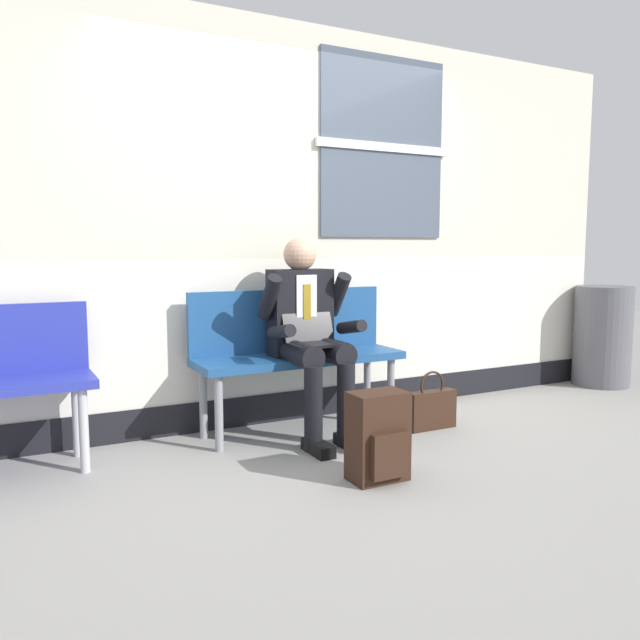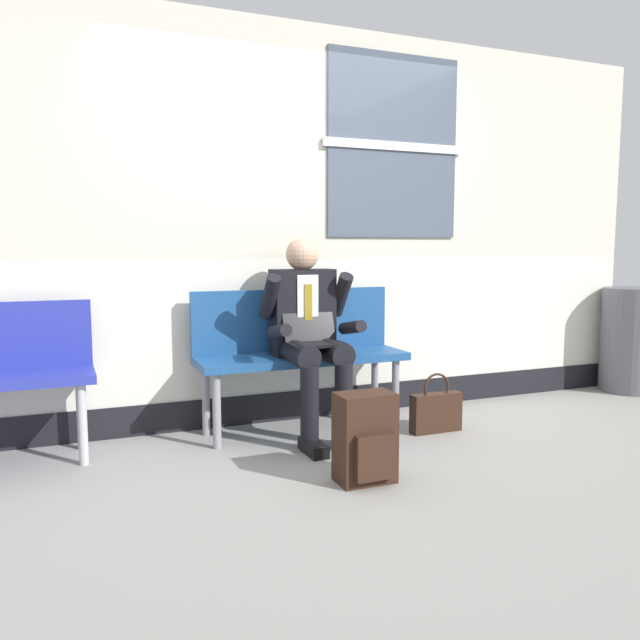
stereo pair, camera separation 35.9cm
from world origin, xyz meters
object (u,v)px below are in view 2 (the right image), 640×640
Objects in this scene: bench_with_person at (299,346)px; backpack at (366,439)px; trash_bin at (631,340)px; handbag at (436,411)px; person_seated at (310,331)px.

bench_with_person is 2.96× the size of backpack.
backpack is 0.54× the size of trash_bin.
backpack reaches higher than handbag.
handbag is at bearing -15.84° from person_seated.
person_seated is 0.98m from handbag.
backpack is at bearing -91.66° from bench_with_person.
bench_with_person is 1.59× the size of trash_bin.
trash_bin reaches higher than handbag.
person_seated is 2.72× the size of backpack.
bench_with_person is 0.99m from handbag.
person_seated is 1.46× the size of trash_bin.
person_seated reaches higher than trash_bin.
backpack is 3.15m from trash_bin.
handbag is 0.45× the size of trash_bin.
handbag is at bearing -169.43° from trash_bin.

